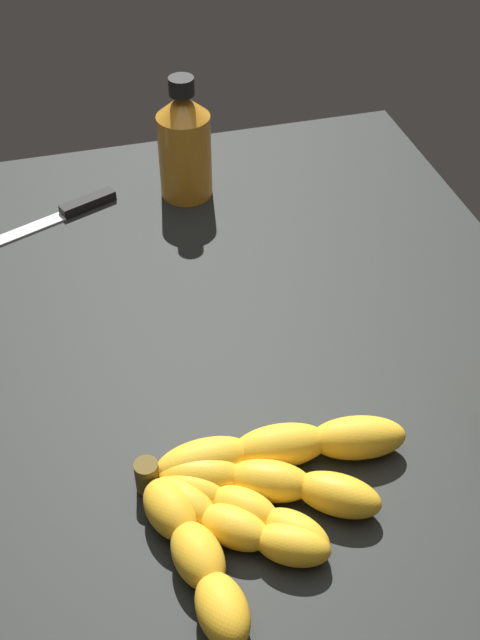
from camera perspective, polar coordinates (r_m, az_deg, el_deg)
name	(u,v)px	position (r cm, az deg, el deg)	size (l,w,h in cm)	color
ground_plane	(228,338)	(81.99, -0.88, -1.27)	(75.76, 66.19, 3.93)	black
banana_bunch	(250,496)	(64.68, 0.69, -12.49)	(18.16, 23.81, 3.75)	gold
honey_bottle	(184,144)	(96.17, -4.01, 12.46)	(6.32, 6.32, 15.11)	orange
butter_knife	(54,217)	(96.95, -13.21, 7.20)	(9.15, 19.01, 1.20)	silver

